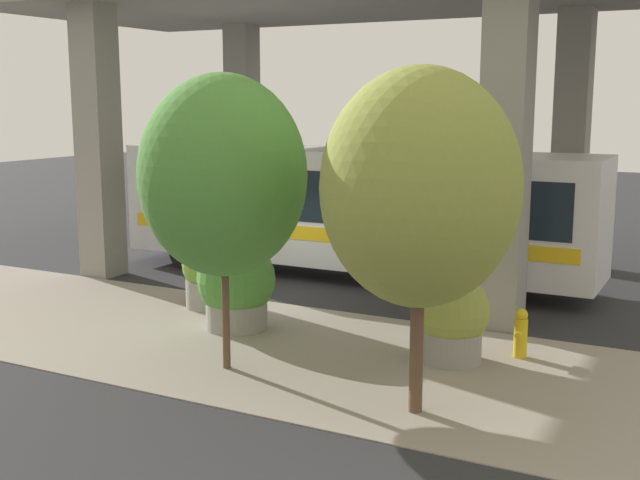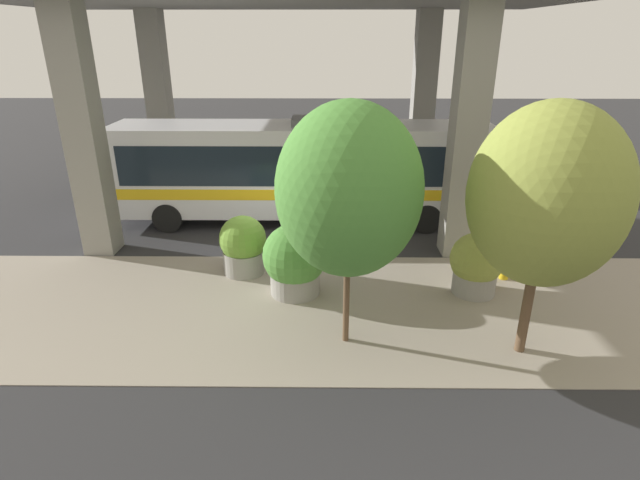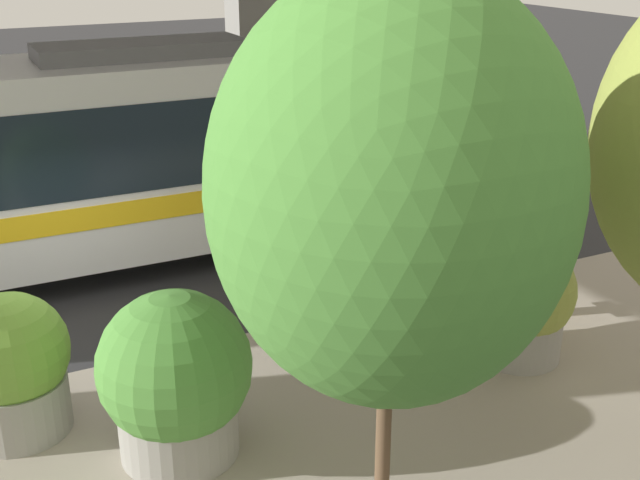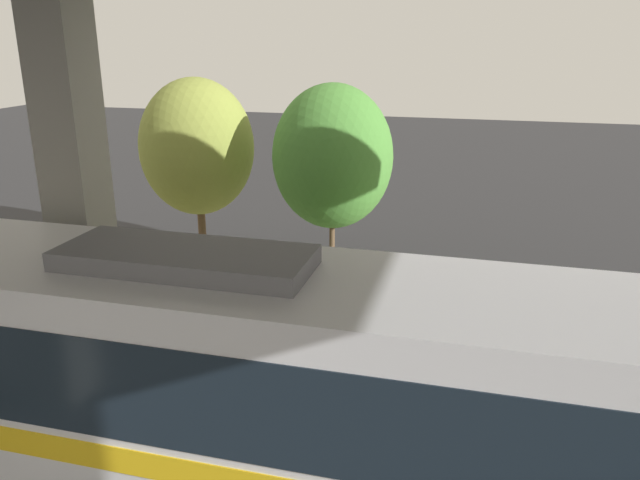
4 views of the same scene
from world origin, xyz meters
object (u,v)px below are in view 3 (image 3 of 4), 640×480
Objects in this scene: planter_front at (176,378)px; fire_hydrant at (542,286)px; street_tree_near at (392,190)px; planter_middle at (12,366)px; bus at (68,156)px; planter_back at (522,301)px.

fire_hydrant is at bearing -81.53° from planter_front.
fire_hydrant is at bearing -55.87° from street_tree_near.
planter_front is 1.93m from planter_middle.
bus is 7.51m from fire_hydrant.
bus is 5.57m from planter_front.
fire_hydrant is at bearing -92.81° from planter_middle.
bus is at bearing 0.21° from planter_front.
planter_middle reaches higher than planter_back.
street_tree_near is at bearing 123.21° from planter_back.
planter_front is at bearing -128.64° from planter_middle.
bus is 6.87× the size of planter_front.
bus is 2.50× the size of street_tree_near.
planter_back is (0.05, -4.64, -0.11)m from planter_front.
fire_hydrant is (-4.62, -5.72, -1.52)m from bus.
fire_hydrant is 7.23m from planter_middle.
planter_front is at bearing 29.39° from street_tree_near.
fire_hydrant is 0.18× the size of street_tree_near.
planter_front reaches higher than planter_middle.
planter_back is at bearing -139.31° from bus.
planter_middle is (0.35, 7.21, 0.35)m from fire_hydrant.
planter_middle is 6.25m from planter_back.
fire_hydrant is 0.56× the size of planter_middle.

